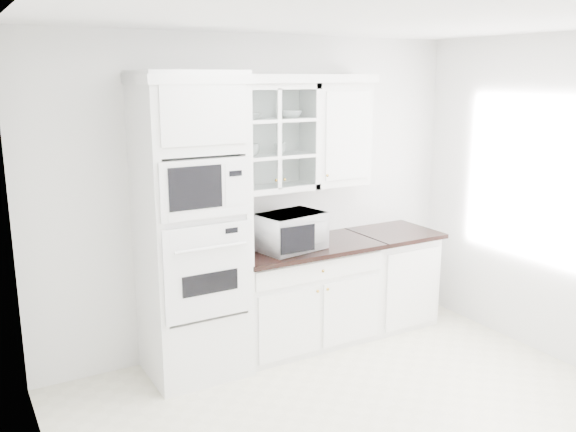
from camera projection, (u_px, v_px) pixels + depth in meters
ground at (377, 429)px, 4.16m from camera, size 4.00×3.50×0.01m
room_shell at (346, 163)px, 4.12m from camera, size 4.00×3.50×2.70m
oven_column at (192, 229)px, 4.72m from camera, size 0.76×0.68×2.40m
base_cabinet_run at (303, 294)px, 5.42m from camera, size 1.32×0.67×0.92m
extra_base_cabinet at (391, 276)px, 5.90m from camera, size 0.72×0.67×0.92m
upper_cabinet_glass at (270, 138)px, 5.10m from camera, size 0.80×0.33×0.90m
upper_cabinet_solid at (337, 134)px, 5.42m from camera, size 0.55×0.33×0.90m
crown_molding at (259, 79)px, 4.92m from camera, size 2.14×0.38×0.07m
countertop_microwave at (289, 231)px, 5.15m from camera, size 0.61×0.54×0.31m
bowl_a at (247, 116)px, 4.96m from camera, size 0.26×0.26×0.05m
bowl_b at (290, 114)px, 5.15m from camera, size 0.20×0.20×0.06m
cup_a at (252, 150)px, 5.04m from camera, size 0.14×0.14×0.10m
cup_b at (280, 148)px, 5.18m from camera, size 0.12×0.12×0.09m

